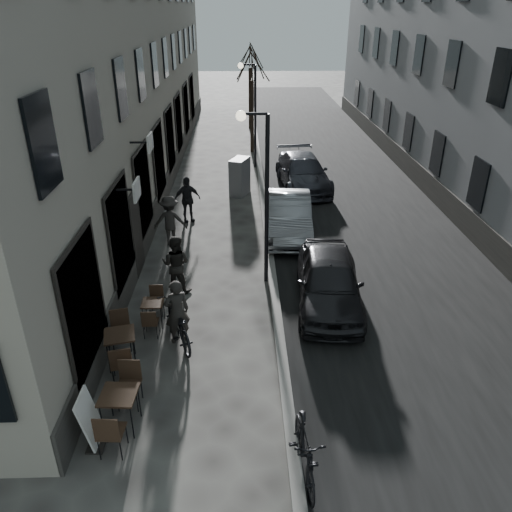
{
  "coord_description": "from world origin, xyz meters",
  "views": [
    {
      "loc": [
        -0.68,
        -7.26,
        7.54
      ],
      "look_at": [
        -0.36,
        4.1,
        1.8
      ],
      "focal_mm": 35.0,
      "sensor_mm": 36.0,
      "label": 1
    }
  ],
  "objects_px": {
    "tree_near": "(252,65)",
    "bicycle": "(178,323)",
    "streetlamp_near": "(261,181)",
    "tree_far": "(250,55)",
    "pedestrian_far": "(187,199)",
    "pedestrian_mid": "(170,221)",
    "streetlamp_far": "(252,104)",
    "bistro_set_a": "(120,407)",
    "utility_cabinet": "(240,177)",
    "car_near": "(329,281)",
    "car_far": "(303,172)",
    "bistro_set_c": "(153,311)",
    "car_mid": "(289,216)",
    "pedestrian_near": "(176,264)",
    "moped": "(305,450)",
    "sign_board": "(92,424)",
    "bistro_set_b": "(121,346)"
  },
  "relations": [
    {
      "from": "streetlamp_far",
      "to": "bicycle",
      "type": "bearing_deg",
      "value": -98.15
    },
    {
      "from": "streetlamp_far",
      "to": "sign_board",
      "type": "height_order",
      "value": "streetlamp_far"
    },
    {
      "from": "streetlamp_near",
      "to": "car_far",
      "type": "relative_size",
      "value": 1.03
    },
    {
      "from": "tree_far",
      "to": "sign_board",
      "type": "xyz_separation_m",
      "value": [
        -3.5,
        -27.19,
        -4.21
      ]
    },
    {
      "from": "streetlamp_far",
      "to": "bicycle",
      "type": "relative_size",
      "value": 2.54
    },
    {
      "from": "streetlamp_near",
      "to": "pedestrian_far",
      "type": "distance_m",
      "value": 5.91
    },
    {
      "from": "tree_near",
      "to": "tree_far",
      "type": "bearing_deg",
      "value": 90.0
    },
    {
      "from": "tree_near",
      "to": "pedestrian_mid",
      "type": "height_order",
      "value": "tree_near"
    },
    {
      "from": "streetlamp_far",
      "to": "pedestrian_near",
      "type": "distance_m",
      "value": 12.95
    },
    {
      "from": "sign_board",
      "to": "car_far",
      "type": "relative_size",
      "value": 0.23
    },
    {
      "from": "car_far",
      "to": "pedestrian_far",
      "type": "bearing_deg",
      "value": -146.31
    },
    {
      "from": "tree_near",
      "to": "bicycle",
      "type": "distance_m",
      "value": 18.59
    },
    {
      "from": "pedestrian_mid",
      "to": "car_mid",
      "type": "height_order",
      "value": "pedestrian_mid"
    },
    {
      "from": "bistro_set_c",
      "to": "car_mid",
      "type": "bearing_deg",
      "value": 54.22
    },
    {
      "from": "bistro_set_a",
      "to": "utility_cabinet",
      "type": "height_order",
      "value": "utility_cabinet"
    },
    {
      "from": "tree_near",
      "to": "bistro_set_a",
      "type": "distance_m",
      "value": 21.45
    },
    {
      "from": "car_mid",
      "to": "moped",
      "type": "relative_size",
      "value": 2.35
    },
    {
      "from": "bistro_set_c",
      "to": "pedestrian_near",
      "type": "height_order",
      "value": "pedestrian_near"
    },
    {
      "from": "pedestrian_near",
      "to": "car_mid",
      "type": "height_order",
      "value": "pedestrian_near"
    },
    {
      "from": "utility_cabinet",
      "to": "car_far",
      "type": "relative_size",
      "value": 0.33
    },
    {
      "from": "car_near",
      "to": "bistro_set_c",
      "type": "bearing_deg",
      "value": -164.1
    },
    {
      "from": "streetlamp_near",
      "to": "moped",
      "type": "xyz_separation_m",
      "value": [
        0.52,
        -7.02,
        -2.61
      ]
    },
    {
      "from": "bistro_set_c",
      "to": "sign_board",
      "type": "bearing_deg",
      "value": -98.54
    },
    {
      "from": "bistro_set_a",
      "to": "pedestrian_near",
      "type": "height_order",
      "value": "pedestrian_near"
    },
    {
      "from": "tree_near",
      "to": "sign_board",
      "type": "height_order",
      "value": "tree_near"
    },
    {
      "from": "car_far",
      "to": "moped",
      "type": "xyz_separation_m",
      "value": [
        -1.73,
        -15.7,
        -0.16
      ]
    },
    {
      "from": "streetlamp_near",
      "to": "car_far",
      "type": "distance_m",
      "value": 9.3
    },
    {
      "from": "sign_board",
      "to": "car_near",
      "type": "bearing_deg",
      "value": 43.81
    },
    {
      "from": "car_near",
      "to": "car_mid",
      "type": "height_order",
      "value": "car_near"
    },
    {
      "from": "streetlamp_far",
      "to": "tree_near",
      "type": "xyz_separation_m",
      "value": [
        0.07,
        3.0,
        1.5
      ]
    },
    {
      "from": "streetlamp_near",
      "to": "bistro_set_b",
      "type": "height_order",
      "value": "streetlamp_near"
    },
    {
      "from": "pedestrian_mid",
      "to": "streetlamp_far",
      "type": "bearing_deg",
      "value": -110.23
    },
    {
      "from": "utility_cabinet",
      "to": "moped",
      "type": "xyz_separation_m",
      "value": [
        1.15,
        -14.78,
        -0.26
      ]
    },
    {
      "from": "bistro_set_c",
      "to": "pedestrian_far",
      "type": "relative_size",
      "value": 0.77
    },
    {
      "from": "bistro_set_a",
      "to": "sign_board",
      "type": "height_order",
      "value": "sign_board"
    },
    {
      "from": "streetlamp_near",
      "to": "bicycle",
      "type": "height_order",
      "value": "streetlamp_near"
    },
    {
      "from": "pedestrian_far",
      "to": "tree_near",
      "type": "bearing_deg",
      "value": 52.68
    },
    {
      "from": "pedestrian_far",
      "to": "pedestrian_mid",
      "type": "bearing_deg",
      "value": -123.07
    },
    {
      "from": "streetlamp_near",
      "to": "tree_far",
      "type": "relative_size",
      "value": 0.89
    },
    {
      "from": "utility_cabinet",
      "to": "bistro_set_a",
      "type": "bearing_deg",
      "value": -77.85
    },
    {
      "from": "utility_cabinet",
      "to": "pedestrian_far",
      "type": "relative_size",
      "value": 0.91
    },
    {
      "from": "bistro_set_c",
      "to": "streetlamp_near",
      "type": "bearing_deg",
      "value": 37.55
    },
    {
      "from": "car_near",
      "to": "sign_board",
      "type": "bearing_deg",
      "value": -132.3
    },
    {
      "from": "tree_near",
      "to": "bistro_set_b",
      "type": "bearing_deg",
      "value": -100.33
    },
    {
      "from": "tree_near",
      "to": "sign_board",
      "type": "distance_m",
      "value": 21.89
    },
    {
      "from": "bistro_set_b",
      "to": "bistro_set_a",
      "type": "bearing_deg",
      "value": -91.28
    },
    {
      "from": "streetlamp_near",
      "to": "utility_cabinet",
      "type": "relative_size",
      "value": 3.13
    },
    {
      "from": "moped",
      "to": "car_near",
      "type": "bearing_deg",
      "value": 73.19
    },
    {
      "from": "streetlamp_near",
      "to": "car_near",
      "type": "bearing_deg",
      "value": -36.3
    },
    {
      "from": "car_near",
      "to": "car_far",
      "type": "distance_m",
      "value": 10.05
    }
  ]
}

